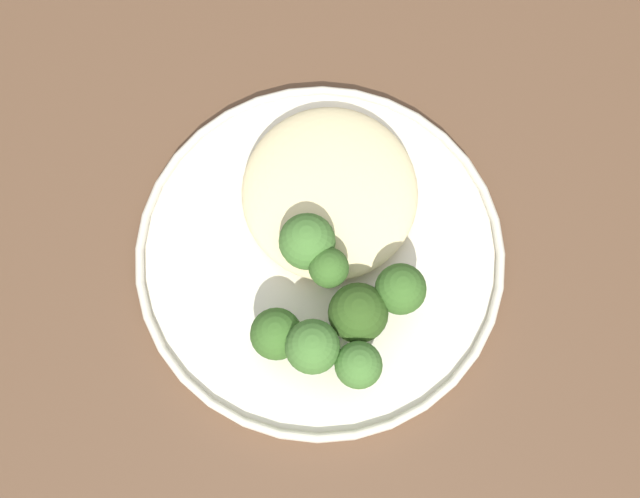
% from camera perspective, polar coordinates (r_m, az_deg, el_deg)
% --- Properties ---
extents(ground, '(6.00, 6.00, 0.00)m').
position_cam_1_polar(ground, '(1.31, 1.25, -10.23)').
color(ground, '#665B51').
extents(wooden_dining_table, '(1.40, 1.00, 0.74)m').
position_cam_1_polar(wooden_dining_table, '(0.66, 2.46, -3.48)').
color(wooden_dining_table, brown).
rests_on(wooden_dining_table, ground).
extents(dinner_plate, '(0.29, 0.29, 0.02)m').
position_cam_1_polar(dinner_plate, '(0.57, 0.00, -0.33)').
color(dinner_plate, beige).
rests_on(dinner_plate, wooden_dining_table).
extents(noodle_bed, '(0.15, 0.14, 0.03)m').
position_cam_1_polar(noodle_bed, '(0.57, 0.77, 4.56)').
color(noodle_bed, beige).
rests_on(noodle_bed, dinner_plate).
extents(seared_scallop_tiny_bay, '(0.03, 0.03, 0.01)m').
position_cam_1_polar(seared_scallop_tiny_bay, '(0.57, 1.14, 2.37)').
color(seared_scallop_tiny_bay, '#DBB77A').
rests_on(seared_scallop_tiny_bay, dinner_plate).
extents(seared_scallop_left_edge, '(0.03, 0.03, 0.01)m').
position_cam_1_polar(seared_scallop_left_edge, '(0.60, -2.36, 8.43)').
color(seared_scallop_left_edge, '#DBB77A').
rests_on(seared_scallop_left_edge, dinner_plate).
extents(seared_scallop_tilted_round, '(0.03, 0.03, 0.02)m').
position_cam_1_polar(seared_scallop_tilted_round, '(0.58, 2.28, 4.51)').
color(seared_scallop_tilted_round, '#DBB77A').
rests_on(seared_scallop_tilted_round, dinner_plate).
extents(seared_scallop_center_golden, '(0.03, 0.03, 0.02)m').
position_cam_1_polar(seared_scallop_center_golden, '(0.57, -3.78, 2.69)').
color(seared_scallop_center_golden, beige).
rests_on(seared_scallop_center_golden, dinner_plate).
extents(broccoli_floret_split_head, '(0.04, 0.04, 0.06)m').
position_cam_1_polar(broccoli_floret_split_head, '(0.53, 6.32, -3.17)').
color(broccoli_floret_split_head, '#7A994C').
rests_on(broccoli_floret_split_head, dinner_plate).
extents(broccoli_floret_tall_stalk, '(0.04, 0.04, 0.06)m').
position_cam_1_polar(broccoli_floret_tall_stalk, '(0.54, -1.01, 0.55)').
color(broccoli_floret_tall_stalk, '#89A356').
rests_on(broccoli_floret_tall_stalk, dinner_plate).
extents(broccoli_floret_rear_charred, '(0.03, 0.03, 0.06)m').
position_cam_1_polar(broccoli_floret_rear_charred, '(0.52, 3.18, -9.11)').
color(broccoli_floret_rear_charred, '#7A994C').
rests_on(broccoli_floret_rear_charred, dinner_plate).
extents(broccoli_floret_center_pile, '(0.03, 0.03, 0.05)m').
position_cam_1_polar(broccoli_floret_center_pile, '(0.53, 0.69, -1.57)').
color(broccoli_floret_center_pile, '#7A994C').
rests_on(broccoli_floret_center_pile, dinner_plate).
extents(broccoli_floret_right_tilted, '(0.04, 0.04, 0.06)m').
position_cam_1_polar(broccoli_floret_right_tilted, '(0.53, 2.76, -5.03)').
color(broccoli_floret_right_tilted, '#89A356').
rests_on(broccoli_floret_right_tilted, dinner_plate).
extents(broccoli_floret_beside_noodles, '(0.04, 0.04, 0.05)m').
position_cam_1_polar(broccoli_floret_beside_noodles, '(0.53, -3.44, -6.68)').
color(broccoli_floret_beside_noodles, '#7A994C').
rests_on(broccoli_floret_beside_noodles, dinner_plate).
extents(broccoli_floret_near_rim, '(0.04, 0.04, 0.06)m').
position_cam_1_polar(broccoli_floret_near_rim, '(0.51, -0.59, -7.70)').
color(broccoli_floret_near_rim, '#7A994C').
rests_on(broccoli_floret_near_rim, dinner_plate).
extents(onion_sliver_pale_crescent, '(0.04, 0.02, 0.00)m').
position_cam_1_polar(onion_sliver_pale_crescent, '(0.55, 0.58, -6.04)').
color(onion_sliver_pale_crescent, silver).
rests_on(onion_sliver_pale_crescent, dinner_plate).
extents(onion_sliver_curled_piece, '(0.03, 0.04, 0.00)m').
position_cam_1_polar(onion_sliver_curled_piece, '(0.56, 5.81, -3.36)').
color(onion_sliver_curled_piece, silver).
rests_on(onion_sliver_curled_piece, dinner_plate).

